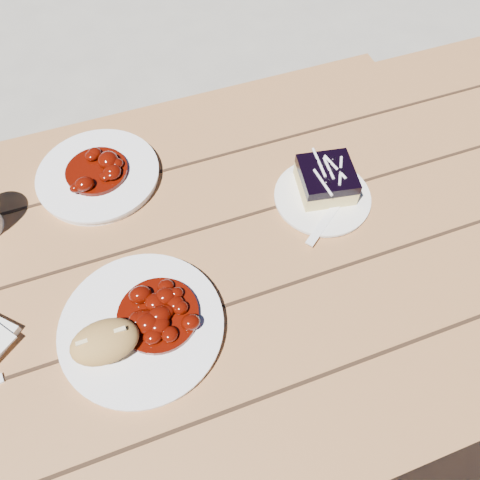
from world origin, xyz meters
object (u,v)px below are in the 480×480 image
object	(u,v)px
dessert_plate	(322,198)
second_plate	(99,176)
main_plate	(142,327)
bread_roll	(105,342)
blueberry_cake	(326,179)
picnic_table	(168,321)

from	to	relation	value
dessert_plate	second_plate	size ratio (longest dim) A/B	0.76
main_plate	second_plate	world-z (taller)	same
dessert_plate	second_plate	world-z (taller)	second_plate
bread_roll	second_plate	size ratio (longest dim) A/B	0.45
blueberry_cake	second_plate	world-z (taller)	blueberry_cake
bread_roll	blueberry_cake	world-z (taller)	bread_roll
picnic_table	blueberry_cake	xyz separation A→B (m)	(0.35, 0.08, 0.20)
picnic_table	blueberry_cake	size ratio (longest dim) A/B	17.54
bread_roll	second_plate	world-z (taller)	bread_roll
second_plate	main_plate	bearing A→B (deg)	-88.99
main_plate	bread_roll	xyz separation A→B (m)	(-0.05, -0.02, 0.03)
second_plate	dessert_plate	bearing A→B (deg)	-26.81
bread_roll	blueberry_cake	xyz separation A→B (m)	(0.45, 0.18, -0.01)
second_plate	blueberry_cake	bearing A→B (deg)	-24.48
picnic_table	bread_roll	size ratio (longest dim) A/B	19.25
main_plate	second_plate	bearing A→B (deg)	91.01
picnic_table	bread_roll	world-z (taller)	bread_roll
picnic_table	dessert_plate	size ratio (longest dim) A/B	11.30
blueberry_cake	bread_roll	bearing A→B (deg)	-148.55
bread_roll	dessert_plate	distance (m)	0.47
main_plate	bread_roll	size ratio (longest dim) A/B	2.47
dessert_plate	second_plate	xyz separation A→B (m)	(-0.39, 0.20, 0.00)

